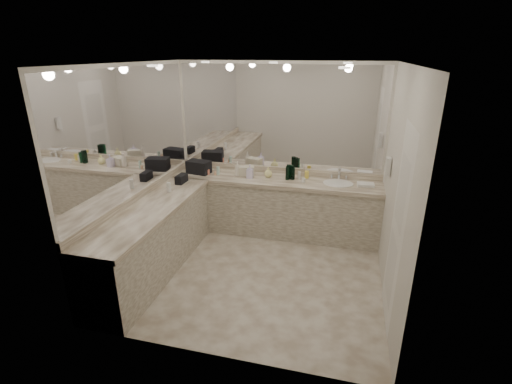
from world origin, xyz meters
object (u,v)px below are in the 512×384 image
(wall_phone, at_px, (388,167))
(cream_cosmetic_case, at_px, (246,171))
(soap_bottle_b, at_px, (250,171))
(hand_towel, at_px, (366,185))
(soap_bottle_c, at_px, (268,172))
(black_toiletry_bag, at_px, (199,167))
(soap_bottle_a, at_px, (237,169))
(sink, at_px, (338,184))

(wall_phone, xyz_separation_m, cream_cosmetic_case, (-2.02, 0.54, -0.38))
(soap_bottle_b, bearing_deg, hand_towel, 2.25)
(wall_phone, distance_m, soap_bottle_b, 2.01)
(soap_bottle_c, bearing_deg, cream_cosmetic_case, -179.77)
(cream_cosmetic_case, bearing_deg, hand_towel, -22.81)
(black_toiletry_bag, relative_size, soap_bottle_c, 2.23)
(soap_bottle_a, bearing_deg, hand_towel, 0.24)
(sink, distance_m, hand_towel, 0.39)
(wall_phone, bearing_deg, hand_towel, 113.46)
(sink, distance_m, soap_bottle_b, 1.33)
(black_toiletry_bag, distance_m, soap_bottle_b, 0.85)
(soap_bottle_a, distance_m, soap_bottle_c, 0.48)
(soap_bottle_b, bearing_deg, sink, 3.12)
(cream_cosmetic_case, bearing_deg, sink, -23.02)
(hand_towel, relative_size, soap_bottle_b, 1.11)
(soap_bottle_a, bearing_deg, wall_phone, -12.77)
(wall_phone, xyz_separation_m, hand_towel, (-0.21, 0.50, -0.43))
(soap_bottle_a, relative_size, soap_bottle_b, 1.08)
(black_toiletry_bag, height_order, soap_bottle_c, black_toiletry_bag)
(wall_phone, height_order, soap_bottle_a, wall_phone)
(cream_cosmetic_case, xyz_separation_m, soap_bottle_a, (-0.13, -0.05, 0.05))
(cream_cosmetic_case, height_order, hand_towel, cream_cosmetic_case)
(sink, relative_size, wall_phone, 1.83)
(hand_towel, relative_size, soap_bottle_a, 1.03)
(hand_towel, xyz_separation_m, soap_bottle_a, (-1.93, -0.01, 0.10))
(wall_phone, bearing_deg, cream_cosmetic_case, 164.99)
(black_toiletry_bag, xyz_separation_m, hand_towel, (2.57, 0.02, -0.08))
(soap_bottle_c, bearing_deg, black_toiletry_bag, -176.32)
(black_toiletry_bag, height_order, soap_bottle_b, soap_bottle_b)
(hand_towel, bearing_deg, cream_cosmetic_case, 178.53)
(black_toiletry_bag, relative_size, cream_cosmetic_case, 1.47)
(black_toiletry_bag, bearing_deg, soap_bottle_a, 1.42)
(black_toiletry_bag, relative_size, hand_towel, 1.51)
(cream_cosmetic_case, distance_m, soap_bottle_a, 0.15)
(soap_bottle_a, bearing_deg, cream_cosmetic_case, 23.11)
(soap_bottle_a, height_order, soap_bottle_b, soap_bottle_a)
(hand_towel, bearing_deg, soap_bottle_a, -179.76)
(soap_bottle_a, bearing_deg, sink, 0.49)
(cream_cosmetic_case, height_order, soap_bottle_b, soap_bottle_b)
(sink, height_order, wall_phone, wall_phone)
(sink, bearing_deg, wall_phone, -39.57)
(black_toiletry_bag, distance_m, cream_cosmetic_case, 0.77)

